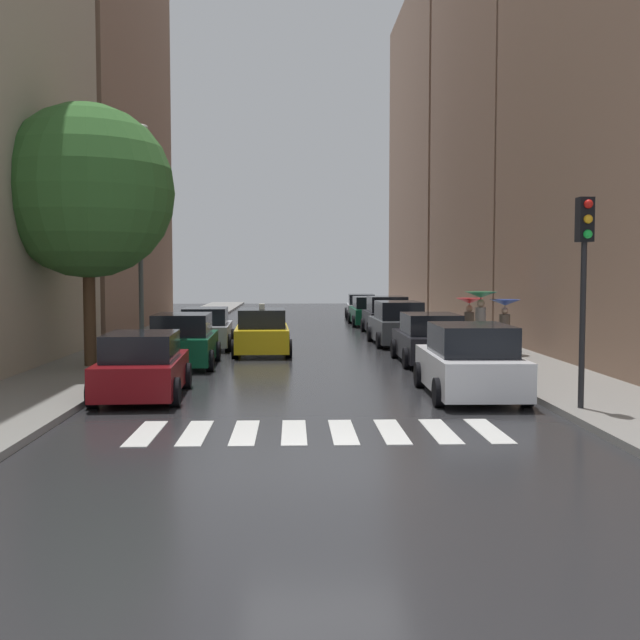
{
  "coord_description": "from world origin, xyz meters",
  "views": [
    {
      "loc": [
        -0.47,
        -11.28,
        2.94
      ],
      "look_at": [
        0.58,
        17.7,
        1.11
      ],
      "focal_mm": 42.61,
      "sensor_mm": 36.0,
      "label": 1
    }
  ],
  "objects_px": {
    "parked_car_right_second": "(430,340)",
    "parked_car_left_third": "(206,329)",
    "parked_car_left_second": "(183,342)",
    "street_tree_left": "(87,192)",
    "pedestrian_by_kerb": "(469,312)",
    "parked_car_right_fourth": "(386,316)",
    "lamp_post_left": "(140,224)",
    "traffic_light_right_corner": "(584,255)",
    "taxi_midroad": "(262,333)",
    "pedestrian_foreground": "(505,314)",
    "pedestrian_near_tree": "(481,307)",
    "parked_car_right_nearest": "(470,363)",
    "parked_car_right_third": "(398,325)",
    "parked_car_right_fifth": "(369,312)",
    "parked_car_right_sixth": "(361,307)",
    "parked_car_left_nearest": "(142,367)"
  },
  "relations": [
    {
      "from": "pedestrian_near_tree",
      "to": "pedestrian_foreground",
      "type": "bearing_deg",
      "value": 120.47
    },
    {
      "from": "pedestrian_by_kerb",
      "to": "parked_car_right_sixth",
      "type": "bearing_deg",
      "value": -0.93
    },
    {
      "from": "pedestrian_near_tree",
      "to": "traffic_light_right_corner",
      "type": "bearing_deg",
      "value": 47.05
    },
    {
      "from": "parked_car_right_sixth",
      "to": "pedestrian_near_tree",
      "type": "relative_size",
      "value": 2.19
    },
    {
      "from": "parked_car_left_nearest",
      "to": "taxi_midroad",
      "type": "bearing_deg",
      "value": -16.72
    },
    {
      "from": "parked_car_left_second",
      "to": "taxi_midroad",
      "type": "height_order",
      "value": "taxi_midroad"
    },
    {
      "from": "parked_car_right_second",
      "to": "pedestrian_by_kerb",
      "type": "bearing_deg",
      "value": -32.75
    },
    {
      "from": "parked_car_right_second",
      "to": "lamp_post_left",
      "type": "relative_size",
      "value": 0.57
    },
    {
      "from": "parked_car_left_third",
      "to": "parked_car_right_second",
      "type": "relative_size",
      "value": 0.95
    },
    {
      "from": "parked_car_right_second",
      "to": "parked_car_left_third",
      "type": "bearing_deg",
      "value": 56.87
    },
    {
      "from": "taxi_midroad",
      "to": "lamp_post_left",
      "type": "xyz_separation_m",
      "value": [
        -3.97,
        -1.67,
        3.78
      ]
    },
    {
      "from": "taxi_midroad",
      "to": "pedestrian_by_kerb",
      "type": "distance_m",
      "value": 7.57
    },
    {
      "from": "pedestrian_by_kerb",
      "to": "street_tree_left",
      "type": "height_order",
      "value": "street_tree_left"
    },
    {
      "from": "pedestrian_by_kerb",
      "to": "traffic_light_right_corner",
      "type": "distance_m",
      "value": 12.24
    },
    {
      "from": "parked_car_left_second",
      "to": "taxi_midroad",
      "type": "relative_size",
      "value": 0.94
    },
    {
      "from": "parked_car_left_nearest",
      "to": "pedestrian_foreground",
      "type": "height_order",
      "value": "pedestrian_foreground"
    },
    {
      "from": "pedestrian_near_tree",
      "to": "pedestrian_by_kerb",
      "type": "bearing_deg",
      "value": -129.67
    },
    {
      "from": "parked_car_right_third",
      "to": "parked_car_right_fourth",
      "type": "relative_size",
      "value": 1.14
    },
    {
      "from": "traffic_light_right_corner",
      "to": "taxi_midroad",
      "type": "bearing_deg",
      "value": 120.16
    },
    {
      "from": "street_tree_left",
      "to": "parked_car_right_nearest",
      "type": "bearing_deg",
      "value": -26.78
    },
    {
      "from": "parked_car_left_nearest",
      "to": "street_tree_left",
      "type": "distance_m",
      "value": 7.28
    },
    {
      "from": "parked_car_left_nearest",
      "to": "pedestrian_near_tree",
      "type": "distance_m",
      "value": 12.76
    },
    {
      "from": "parked_car_left_third",
      "to": "parked_car_right_fourth",
      "type": "distance_m",
      "value": 10.18
    },
    {
      "from": "parked_car_right_sixth",
      "to": "pedestrian_by_kerb",
      "type": "bearing_deg",
      "value": -171.35
    },
    {
      "from": "parked_car_right_fourth",
      "to": "lamp_post_left",
      "type": "bearing_deg",
      "value": 136.22
    },
    {
      "from": "taxi_midroad",
      "to": "pedestrian_near_tree",
      "type": "height_order",
      "value": "pedestrian_near_tree"
    },
    {
      "from": "pedestrian_near_tree",
      "to": "parked_car_left_third",
      "type": "bearing_deg",
      "value": -60.68
    },
    {
      "from": "parked_car_left_third",
      "to": "pedestrian_foreground",
      "type": "relative_size",
      "value": 2.25
    },
    {
      "from": "pedestrian_near_tree",
      "to": "pedestrian_by_kerb",
      "type": "distance_m",
      "value": 1.63
    },
    {
      "from": "parked_car_right_second",
      "to": "parked_car_right_third",
      "type": "height_order",
      "value": "parked_car_right_third"
    },
    {
      "from": "parked_car_right_sixth",
      "to": "lamp_post_left",
      "type": "xyz_separation_m",
      "value": [
        -9.39,
        -21.9,
        3.8
      ]
    },
    {
      "from": "lamp_post_left",
      "to": "parked_car_left_third",
      "type": "bearing_deg",
      "value": 65.24
    },
    {
      "from": "parked_car_right_sixth",
      "to": "traffic_light_right_corner",
      "type": "relative_size",
      "value": 1.08
    },
    {
      "from": "parked_car_right_fourth",
      "to": "lamp_post_left",
      "type": "relative_size",
      "value": 0.53
    },
    {
      "from": "parked_car_right_third",
      "to": "parked_car_right_fourth",
      "type": "distance_m",
      "value": 5.46
    },
    {
      "from": "parked_car_right_third",
      "to": "parked_car_right_fourth",
      "type": "height_order",
      "value": "parked_car_right_fourth"
    },
    {
      "from": "parked_car_left_third",
      "to": "taxi_midroad",
      "type": "relative_size",
      "value": 0.96
    },
    {
      "from": "parked_car_left_second",
      "to": "parked_car_right_fourth",
      "type": "height_order",
      "value": "parked_car_right_fourth"
    },
    {
      "from": "pedestrian_foreground",
      "to": "lamp_post_left",
      "type": "relative_size",
      "value": 0.24
    },
    {
      "from": "parked_car_left_second",
      "to": "street_tree_left",
      "type": "distance_m",
      "value": 5.33
    },
    {
      "from": "pedestrian_foreground",
      "to": "street_tree_left",
      "type": "bearing_deg",
      "value": -35.36
    },
    {
      "from": "parked_car_left_nearest",
      "to": "parked_car_right_third",
      "type": "height_order",
      "value": "parked_car_right_third"
    },
    {
      "from": "parked_car_right_fourth",
      "to": "parked_car_right_fifth",
      "type": "relative_size",
      "value": 0.86
    },
    {
      "from": "parked_car_left_third",
      "to": "parked_car_right_nearest",
      "type": "xyz_separation_m",
      "value": [
        7.53,
        -11.72,
        0.06
      ]
    },
    {
      "from": "parked_car_left_third",
      "to": "parked_car_right_sixth",
      "type": "distance_m",
      "value": 19.71
    },
    {
      "from": "pedestrian_near_tree",
      "to": "taxi_midroad",
      "type": "bearing_deg",
      "value": -52.12
    },
    {
      "from": "taxi_midroad",
      "to": "traffic_light_right_corner",
      "type": "distance_m",
      "value": 14.21
    },
    {
      "from": "taxi_midroad",
      "to": "pedestrian_foreground",
      "type": "height_order",
      "value": "pedestrian_foreground"
    },
    {
      "from": "parked_car_left_nearest",
      "to": "parked_car_right_nearest",
      "type": "xyz_separation_m",
      "value": [
        7.7,
        -0.13,
        0.08
      ]
    },
    {
      "from": "parked_car_right_nearest",
      "to": "pedestrian_by_kerb",
      "type": "height_order",
      "value": "pedestrian_by_kerb"
    }
  ]
}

